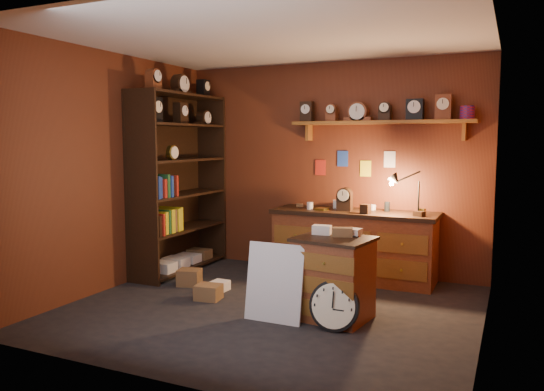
% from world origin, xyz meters
% --- Properties ---
extents(floor, '(4.00, 4.00, 0.00)m').
position_xyz_m(floor, '(0.00, 0.00, 0.00)').
color(floor, black).
rests_on(floor, ground).
extents(room_shell, '(4.02, 3.62, 2.71)m').
position_xyz_m(room_shell, '(0.04, 0.11, 1.72)').
color(room_shell, '#612B17').
rests_on(room_shell, ground).
extents(shelving_unit, '(0.47, 1.60, 2.58)m').
position_xyz_m(shelving_unit, '(-1.79, 0.98, 1.25)').
color(shelving_unit, black).
rests_on(shelving_unit, ground).
extents(workbench, '(2.00, 0.66, 1.36)m').
position_xyz_m(workbench, '(0.44, 1.47, 0.47)').
color(workbench, brown).
rests_on(workbench, ground).
extents(low_cabinet, '(0.77, 0.68, 0.88)m').
position_xyz_m(low_cabinet, '(0.67, -0.02, 0.43)').
color(low_cabinet, brown).
rests_on(low_cabinet, ground).
extents(big_round_clock, '(0.46, 0.16, 0.46)m').
position_xyz_m(big_round_clock, '(0.77, -0.32, 0.23)').
color(big_round_clock, black).
rests_on(big_round_clock, ground).
extents(white_panel, '(0.57, 0.16, 0.75)m').
position_xyz_m(white_panel, '(0.18, -0.30, 0.00)').
color(white_panel, silver).
rests_on(white_panel, ground).
extents(mini_fridge, '(0.57, 0.59, 0.45)m').
position_xyz_m(mini_fridge, '(-0.02, 1.39, 0.23)').
color(mini_fridge, silver).
rests_on(mini_fridge, ground).
extents(floor_box_a, '(0.29, 0.25, 0.16)m').
position_xyz_m(floor_box_a, '(-0.74, 0.01, 0.08)').
color(floor_box_a, brown).
rests_on(floor_box_a, ground).
extents(floor_box_b, '(0.19, 0.23, 0.11)m').
position_xyz_m(floor_box_b, '(-0.81, 0.34, 0.05)').
color(floor_box_b, white).
rests_on(floor_box_b, ground).
extents(floor_box_c, '(0.30, 0.27, 0.19)m').
position_xyz_m(floor_box_c, '(-1.24, 0.39, 0.10)').
color(floor_box_c, brown).
rests_on(floor_box_c, ground).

